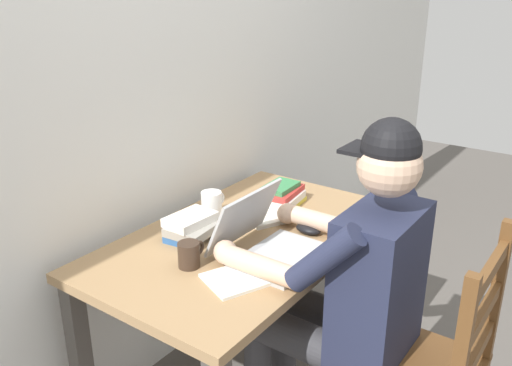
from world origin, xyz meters
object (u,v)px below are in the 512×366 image
coffee_mug_white (212,204)px  laptop (267,241)px  book_stack_side (191,227)px  book_stack_main (282,195)px  seated_person (348,281)px  computer_mouse (308,229)px  coffee_mug_dark (189,254)px  desk (247,259)px

coffee_mug_white → laptop: bearing=-110.8°
book_stack_side → book_stack_main: bearing=-12.7°
laptop → book_stack_main: size_ratio=1.52×
seated_person → computer_mouse: 0.31m
coffee_mug_white → book_stack_main: size_ratio=0.55×
computer_mouse → coffee_mug_dark: bearing=156.0°
seated_person → laptop: bearing=99.0°
seated_person → coffee_mug_dark: (-0.26, 0.45, 0.07)m
seated_person → book_stack_main: (0.35, 0.48, 0.07)m
book_stack_main → book_stack_side: 0.46m
seated_person → book_stack_main: 0.60m
laptop → book_stack_main: (0.39, 0.19, -0.01)m
seated_person → book_stack_side: (-0.10, 0.58, 0.07)m
desk → coffee_mug_dark: size_ratio=10.99×
coffee_mug_dark → book_stack_side: bearing=40.3°
laptop → computer_mouse: bearing=-9.0°
computer_mouse → book_stack_side: (-0.28, 0.33, 0.03)m
seated_person → book_stack_side: size_ratio=6.03×
seated_person → coffee_mug_white: (0.09, 0.65, 0.08)m
coffee_mug_dark → book_stack_side: book_stack_side is taller
desk → book_stack_side: size_ratio=5.91×
coffee_mug_dark → desk: bearing=-2.8°
seated_person → book_stack_side: 0.60m
seated_person → book_stack_side: bearing=100.0°
seated_person → desk: bearing=85.3°
desk → book_stack_main: book_stack_main is taller
book_stack_main → computer_mouse: bearing=-126.4°
seated_person → coffee_mug_dark: 0.52m
seated_person → computer_mouse: bearing=55.1°
desk → book_stack_main: (0.31, 0.05, 0.15)m
desk → coffee_mug_white: 0.27m
laptop → coffee_mug_white: 0.38m
computer_mouse → book_stack_side: book_stack_side is taller
seated_person → computer_mouse: (0.18, 0.25, 0.05)m
computer_mouse → laptop: bearing=171.0°
seated_person → coffee_mug_dark: bearing=120.3°
laptop → coffee_mug_dark: (-0.22, 0.16, -0.01)m
coffee_mug_white → book_stack_main: coffee_mug_white is taller
laptop → book_stack_main: bearing=26.3°
desk → laptop: 0.23m
computer_mouse → book_stack_main: (0.17, 0.23, 0.03)m
desk → coffee_mug_dark: bearing=177.2°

